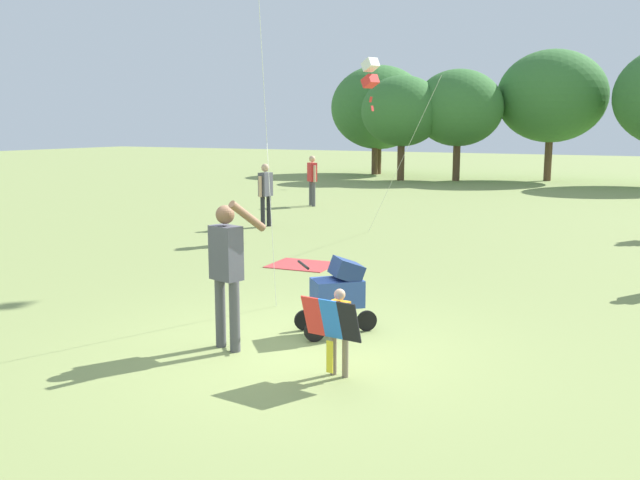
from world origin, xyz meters
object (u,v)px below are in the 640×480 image
at_px(person_red_shirt, 312,176).
at_px(person_sitting_far, 266,190).
at_px(child_with_butterfly_kite, 338,324).
at_px(person_adult_flyer, 227,263).
at_px(stroller, 339,289).
at_px(kite_orange_delta, 371,74).
at_px(picnic_blanket, 302,265).

height_order(person_red_shirt, person_sitting_far, same).
height_order(child_with_butterfly_kite, person_sitting_far, person_sitting_far).
xyz_separation_m(child_with_butterfly_kite, person_red_shirt, (-7.87, 14.06, 0.41)).
height_order(person_adult_flyer, stroller, person_adult_flyer).
xyz_separation_m(stroller, kite_orange_delta, (-3.16, 8.24, 3.40)).
height_order(person_adult_flyer, kite_orange_delta, kite_orange_delta).
xyz_separation_m(person_adult_flyer, stroller, (0.93, 1.21, -0.48)).
bearing_deg(person_sitting_far, picnic_blanket, -50.16).
relative_size(child_with_butterfly_kite, stroller, 0.96).
bearing_deg(person_adult_flyer, person_red_shirt, 114.33).
xyz_separation_m(person_adult_flyer, picnic_blanket, (-1.67, 4.89, -1.07)).
height_order(child_with_butterfly_kite, person_red_shirt, person_red_shirt).
bearing_deg(picnic_blanket, stroller, -54.73).
bearing_deg(kite_orange_delta, picnic_blanket, -83.02).
height_order(person_adult_flyer, picnic_blanket, person_adult_flyer).
xyz_separation_m(kite_orange_delta, person_sitting_far, (-2.84, -0.49, -3.00)).
height_order(stroller, person_sitting_far, person_sitting_far).
bearing_deg(person_sitting_far, child_with_butterfly_kite, -53.95).
distance_m(child_with_butterfly_kite, kite_orange_delta, 10.96).
bearing_deg(person_sitting_far, person_red_shirt, 103.66).
xyz_separation_m(child_with_butterfly_kite, picnic_blanket, (-3.29, 5.12, -0.59)).
bearing_deg(person_red_shirt, stroller, -60.35).
distance_m(child_with_butterfly_kite, stroller, 1.60).
relative_size(person_adult_flyer, person_sitting_far, 1.09).
xyz_separation_m(child_with_butterfly_kite, person_sitting_far, (-6.69, 9.19, 0.41)).
bearing_deg(person_red_shirt, person_sitting_far, -76.34).
distance_m(kite_orange_delta, person_red_shirt, 6.66).
bearing_deg(kite_orange_delta, person_sitting_far, -170.26).
xyz_separation_m(stroller, person_sitting_far, (-6.00, 7.75, 0.40)).
bearing_deg(stroller, picnic_blanket, 125.27).
xyz_separation_m(stroller, picnic_blanket, (-2.60, 3.68, -0.60)).
bearing_deg(stroller, child_with_butterfly_kite, -64.37).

